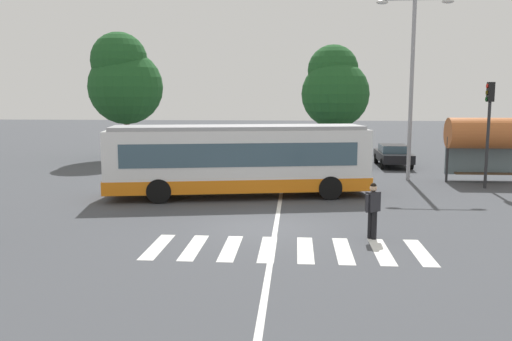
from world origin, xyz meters
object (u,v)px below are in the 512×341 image
object	(u,v)px
parked_car_white	(350,153)
background_tree_right	(335,87)
parked_car_black	(393,154)
bus_stop_shelter	(491,134)
twin_arm_street_lamp	(412,70)
city_transit_bus	(239,160)
parked_car_silver	(223,153)
parked_car_champagne	(263,152)
background_tree_left	(124,79)
parked_car_blue	(307,153)
pedestrian_crossing_street	(373,207)
traffic_light_far_corner	(489,118)

from	to	relation	value
parked_car_white	background_tree_right	bearing A→B (deg)	97.82
parked_car_black	bus_stop_shelter	bearing A→B (deg)	-58.27
background_tree_right	twin_arm_street_lamp	bearing A→B (deg)	-73.65
background_tree_right	parked_car_black	bearing A→B (deg)	-58.04
city_transit_bus	parked_car_silver	size ratio (longest dim) A/B	2.55
parked_car_champagne	twin_arm_street_lamp	size ratio (longest dim) A/B	0.49
parked_car_champagne	parked_car_black	bearing A→B (deg)	-2.43
twin_arm_street_lamp	background_tree_left	xyz separation A→B (m)	(-17.55, 7.82, -0.17)
city_transit_bus	twin_arm_street_lamp	xyz separation A→B (m)	(8.28, 5.28, 4.03)
city_transit_bus	parked_car_blue	distance (m)	11.53
city_transit_bus	twin_arm_street_lamp	bearing A→B (deg)	32.53
parked_car_black	background_tree_right	distance (m)	7.53
pedestrian_crossing_street	traffic_light_far_corner	world-z (taller)	traffic_light_far_corner
parked_car_black	background_tree_right	xyz separation A→B (m)	(-3.31, 5.30, 4.20)
parked_car_blue	parked_car_black	size ratio (longest dim) A/B	1.01
background_tree_left	parked_car_champagne	bearing A→B (deg)	-12.45
bus_stop_shelter	background_tree_right	xyz separation A→B (m)	(-6.98, 11.25, 2.55)
parked_car_black	twin_arm_street_lamp	bearing A→B (deg)	-91.96
parked_car_champagne	parked_car_black	distance (m)	8.12
parked_car_black	city_transit_bus	bearing A→B (deg)	-128.52
twin_arm_street_lamp	parked_car_silver	bearing A→B (deg)	152.99
parked_car_white	twin_arm_street_lamp	xyz separation A→B (m)	(2.44, -5.66, 4.85)
parked_car_white	background_tree_left	distance (m)	15.96
parked_car_black	twin_arm_street_lamp	world-z (taller)	twin_arm_street_lamp
pedestrian_crossing_street	background_tree_left	xyz separation A→B (m)	(-14.06, 19.64, 4.48)
pedestrian_crossing_street	parked_car_champagne	xyz separation A→B (m)	(-4.44, 17.52, -0.20)
twin_arm_street_lamp	parked_car_blue	bearing A→B (deg)	131.45
bus_stop_shelter	background_tree_left	xyz separation A→B (m)	(-21.40, 8.41, 3.03)
city_transit_bus	bus_stop_shelter	size ratio (longest dim) A/B	2.70
city_transit_bus	parked_car_champagne	world-z (taller)	city_transit_bus
city_transit_bus	parked_car_black	distance (m)	13.61
parked_car_blue	pedestrian_crossing_street	bearing A→B (deg)	-84.76
city_transit_bus	background_tree_right	world-z (taller)	background_tree_right
traffic_light_far_corner	bus_stop_shelter	distance (m)	2.12
background_tree_left	twin_arm_street_lamp	bearing A→B (deg)	-24.01
city_transit_bus	parked_car_blue	size ratio (longest dim) A/B	2.54
parked_car_silver	bus_stop_shelter	world-z (taller)	bus_stop_shelter
traffic_light_far_corner	background_tree_left	distance (m)	23.10
city_transit_bus	parked_car_black	world-z (taller)	city_transit_bus
city_transit_bus	parked_car_champagne	bearing A→B (deg)	88.18
city_transit_bus	bus_stop_shelter	xyz separation A→B (m)	(12.14, 4.68, 0.83)
parked_car_black	twin_arm_street_lamp	xyz separation A→B (m)	(-0.18, -5.35, 4.85)
pedestrian_crossing_street	background_tree_right	distance (m)	22.83
city_transit_bus	background_tree_left	size ratio (longest dim) A/B	1.34
traffic_light_far_corner	twin_arm_street_lamp	distance (m)	4.52
background_tree_left	city_transit_bus	bearing A→B (deg)	-54.71
parked_car_champagne	bus_stop_shelter	size ratio (longest dim) A/B	1.07
parked_car_champagne	twin_arm_street_lamp	distance (m)	10.90
parked_car_white	parked_car_champagne	bearing A→B (deg)	179.60
pedestrian_crossing_street	parked_car_blue	xyz separation A→B (m)	(-1.61, 17.60, -0.20)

